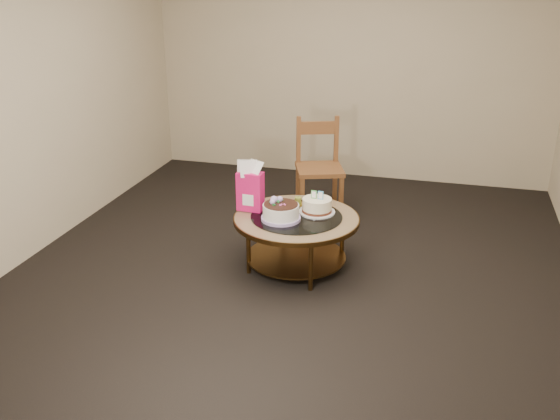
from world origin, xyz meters
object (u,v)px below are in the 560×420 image
(decorated_cake, at_px, (281,213))
(gift_bag, at_px, (250,186))
(cream_cake, at_px, (317,206))
(coffee_table, at_px, (296,225))
(dining_chair, at_px, (319,167))

(decorated_cake, distance_m, gift_bag, 0.36)
(cream_cake, bearing_deg, gift_bag, -168.83)
(coffee_table, height_order, cream_cake, cream_cake)
(cream_cake, distance_m, gift_bag, 0.57)
(coffee_table, relative_size, gift_bag, 2.44)
(coffee_table, bearing_deg, dining_chair, 93.44)
(cream_cake, xyz_separation_m, dining_chair, (-0.22, 1.11, -0.03))
(decorated_cake, distance_m, dining_chair, 1.33)
(coffee_table, xyz_separation_m, gift_bag, (-0.40, 0.04, 0.29))
(cream_cake, bearing_deg, coffee_table, -138.00)
(coffee_table, height_order, dining_chair, dining_chair)
(coffee_table, distance_m, dining_chair, 1.23)
(decorated_cake, xyz_separation_m, gift_bag, (-0.30, 0.14, 0.15))
(cream_cake, height_order, dining_chair, dining_chair)
(coffee_table, distance_m, gift_bag, 0.49)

